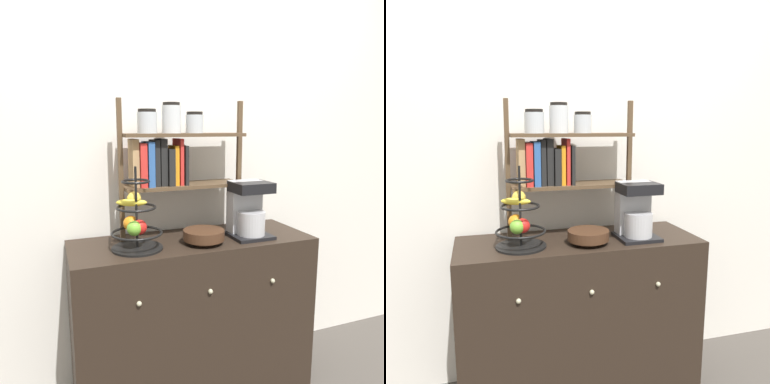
% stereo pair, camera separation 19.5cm
% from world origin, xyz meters
% --- Properties ---
extents(wall_back, '(7.00, 0.05, 2.60)m').
position_xyz_m(wall_back, '(0.00, 0.50, 1.30)').
color(wall_back, silver).
rests_on(wall_back, ground_plane).
extents(sideboard, '(1.28, 0.48, 0.89)m').
position_xyz_m(sideboard, '(0.00, 0.23, 0.44)').
color(sideboard, black).
rests_on(sideboard, ground_plane).
extents(coffee_maker, '(0.21, 0.21, 0.30)m').
position_xyz_m(coffee_maker, '(0.30, 0.18, 1.04)').
color(coffee_maker, black).
rests_on(coffee_maker, sideboard).
extents(fruit_stand, '(0.25, 0.25, 0.41)m').
position_xyz_m(fruit_stand, '(-0.32, 0.18, 1.02)').
color(fruit_stand, black).
rests_on(fruit_stand, sideboard).
extents(wooden_bowl, '(0.21, 0.21, 0.07)m').
position_xyz_m(wooden_bowl, '(0.03, 0.14, 0.93)').
color(wooden_bowl, '#422819').
rests_on(wooden_bowl, sideboard).
extents(shelf_hutch, '(0.70, 0.20, 0.73)m').
position_xyz_m(shelf_hutch, '(-0.10, 0.33, 1.34)').
color(shelf_hutch, brown).
rests_on(shelf_hutch, sideboard).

